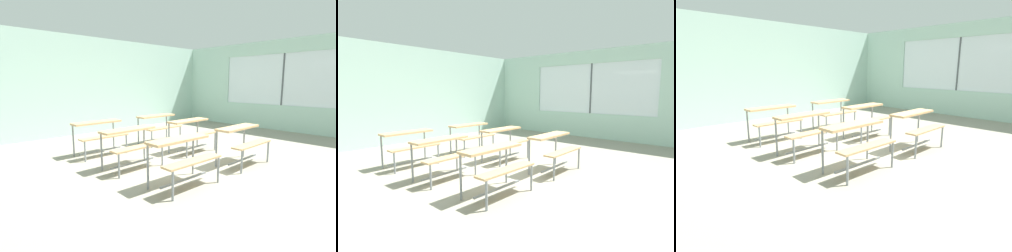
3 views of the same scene
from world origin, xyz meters
The scene contains 9 objects.
ground centered at (0.00, 0.00, -0.03)m, with size 10.00×9.00×0.05m, color gray.
wall_back centered at (0.00, 4.50, 1.50)m, with size 10.00×0.12×3.00m, color silver.
wall_right centered at (5.00, -0.13, 1.45)m, with size 0.12×9.00×3.00m.
desk_bench_r0c0 centered at (-0.94, -0.60, 0.56)m, with size 1.11×0.61×0.74m.
desk_bench_r0c1 centered at (0.70, -0.64, 0.56)m, with size 1.10×0.60×0.74m.
desk_bench_r1c0 centered at (-1.02, 0.65, 0.56)m, with size 1.11×0.62×0.74m.
desk_bench_r1c1 centered at (0.70, 0.68, 0.56)m, with size 1.10×0.60×0.74m.
desk_bench_r2c0 centered at (-1.00, 1.91, 0.56)m, with size 1.10×0.60×0.74m.
desk_bench_r2c1 centered at (0.73, 1.87, 0.56)m, with size 1.10×0.59×0.74m.
Camera 2 is at (-3.80, -3.30, 1.60)m, focal length 28.00 mm.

